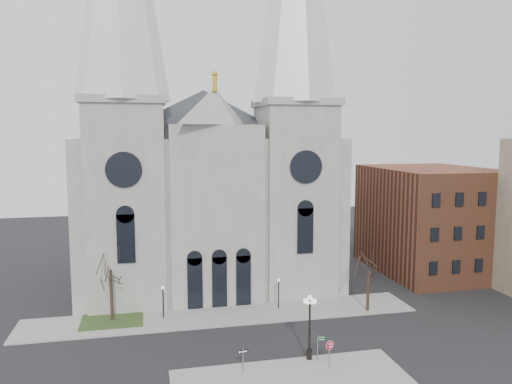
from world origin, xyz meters
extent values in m
plane|color=black|center=(0.00, 0.00, 0.00)|extent=(160.00, 160.00, 0.00)
cube|color=gray|center=(0.00, 11.00, 0.07)|extent=(40.00, 6.00, 0.14)
cube|color=#25401B|center=(-11.00, 12.00, 0.09)|extent=(6.00, 5.00, 0.18)
cube|color=gray|center=(0.00, 26.00, 9.00)|extent=(30.00, 24.00, 18.00)
pyramid|color=#2D3035|center=(0.00, 26.00, 24.00)|extent=(33.00, 26.40, 6.00)
cube|color=gray|center=(-9.50, 17.50, 11.00)|extent=(8.00, 8.00, 22.00)
cylinder|color=black|center=(-9.50, 13.45, 15.00)|extent=(3.60, 0.30, 3.60)
cube|color=gray|center=(9.50, 17.50, 11.00)|extent=(8.00, 8.00, 22.00)
cylinder|color=black|center=(9.50, 13.45, 15.00)|extent=(3.60, 0.30, 3.60)
cube|color=gray|center=(0.00, 16.00, 9.75)|extent=(10.00, 5.00, 19.50)
pyramid|color=gray|center=(0.00, 16.00, 21.50)|extent=(11.00, 5.00, 4.00)
cube|color=brown|center=(30.00, 22.00, 7.00)|extent=(14.00, 18.00, 14.00)
cylinder|color=black|center=(-11.00, 12.00, 2.62)|extent=(0.32, 0.32, 5.25)
cylinder|color=black|center=(15.00, 9.00, 2.10)|extent=(0.32, 0.32, 4.20)
cylinder|color=black|center=(-6.00, 11.50, 1.64)|extent=(0.12, 0.12, 3.00)
sphere|color=white|center=(-6.00, 11.50, 3.24)|extent=(0.32, 0.32, 0.32)
cylinder|color=black|center=(6.00, 11.50, 1.64)|extent=(0.12, 0.12, 3.00)
sphere|color=white|center=(6.00, 11.50, 3.24)|extent=(0.32, 0.32, 0.32)
cylinder|color=slate|center=(6.54, -2.07, 1.17)|extent=(0.08, 0.08, 2.07)
cylinder|color=red|center=(6.54, -2.07, 1.89)|extent=(0.72, 0.12, 0.72)
cylinder|color=white|center=(6.54, -2.07, 1.89)|extent=(0.77, 0.11, 0.77)
cube|color=white|center=(6.54, -2.07, 2.01)|extent=(0.40, 0.07, 0.09)
cube|color=white|center=(6.54, -2.07, 1.78)|extent=(0.45, 0.07, 0.09)
cylinder|color=black|center=(5.39, -0.50, 2.55)|extent=(0.17, 0.17, 4.82)
cylinder|color=black|center=(5.39, -0.50, 0.56)|extent=(0.46, 0.46, 0.84)
sphere|color=white|center=(5.39, -0.50, 5.43)|extent=(0.34, 0.34, 0.34)
cylinder|color=slate|center=(-0.35, -1.50, 1.09)|extent=(0.08, 0.08, 1.89)
cube|color=black|center=(-0.35, -1.50, 1.81)|extent=(0.83, 0.16, 0.27)
cylinder|color=slate|center=(6.02, -0.74, 1.16)|extent=(0.08, 0.08, 2.05)
cube|color=#0B5121|center=(6.34, -0.80, 2.05)|extent=(0.57, 0.14, 0.14)
cube|color=#0B5121|center=(6.34, -0.80, 1.86)|extent=(0.57, 0.14, 0.14)
camera|label=1|loc=(-7.36, -37.73, 18.62)|focal=35.00mm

